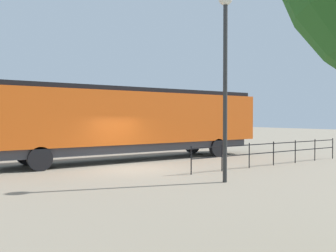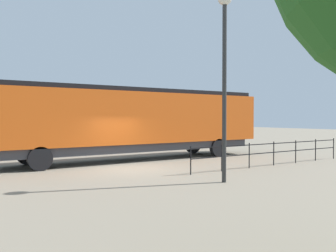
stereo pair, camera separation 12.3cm
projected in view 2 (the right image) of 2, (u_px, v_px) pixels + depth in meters
name	position (u px, v px, depth m)	size (l,w,h in m)	color
ground_plane	(130.00, 169.00, 16.64)	(120.00, 120.00, 0.00)	gray
locomotive	(139.00, 120.00, 20.30)	(2.81, 16.66, 4.03)	#D15114
lamp_post	(225.00, 48.00, 13.13)	(0.54, 0.54, 7.08)	#2D2D2D
platform_fence	(274.00, 150.00, 17.88)	(0.05, 10.54, 1.20)	black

